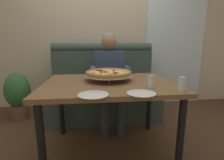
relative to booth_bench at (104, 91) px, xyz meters
name	(u,v)px	position (x,y,z in m)	size (l,w,h in m)	color
ground_plane	(109,150)	(0.00, -0.94, -0.40)	(16.00, 16.00, 0.00)	#4C3321
back_wall_with_window	(101,28)	(0.00, 0.57, 1.00)	(6.00, 0.12, 2.80)	beige
window_panel	(176,28)	(1.36, 0.50, 1.00)	(1.10, 0.02, 2.80)	white
booth_bench	(104,91)	(0.00, 0.00, 0.00)	(1.63, 0.78, 1.13)	#384C42
dining_table	(109,91)	(0.00, -0.94, 0.27)	(1.26, 0.95, 0.75)	brown
diner_main	(110,74)	(0.07, -0.27, 0.31)	(0.54, 0.64, 1.27)	#2D3342
pizza	(108,73)	(0.00, -0.87, 0.43)	(0.48, 0.48, 0.11)	silver
shaker_pepper_flakes	(182,85)	(0.54, -1.33, 0.40)	(0.05, 0.05, 0.11)	white
shaker_oregano	(151,83)	(0.33, -1.19, 0.40)	(0.05, 0.05, 0.11)	white
plate_near_left	(93,94)	(-0.16, -1.36, 0.36)	(0.23, 0.23, 0.02)	white
plate_near_right	(141,92)	(0.20, -1.36, 0.36)	(0.22, 0.22, 0.02)	white
patio_chair	(163,69)	(1.51, 1.27, 0.13)	(0.40, 0.41, 0.86)	black
potted_plant	(18,94)	(-1.28, -0.01, -0.01)	(0.36, 0.36, 0.70)	brown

